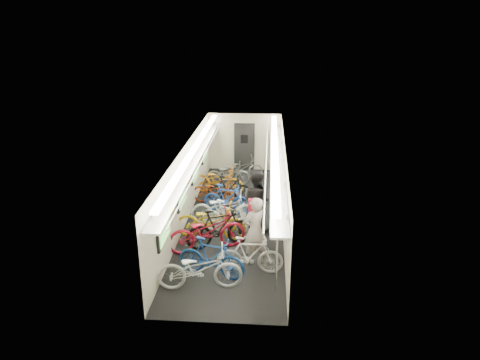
# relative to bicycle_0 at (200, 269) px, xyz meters

# --- Properties ---
(train_car_shell) EXTENTS (10.00, 10.00, 10.00)m
(train_car_shell) POSITION_rel_bicycle_0_xyz_m (0.15, 4.51, 1.14)
(train_car_shell) COLOR black
(train_car_shell) RESTS_ON ground
(bicycle_0) EXTENTS (2.05, 0.93, 1.04)m
(bicycle_0) POSITION_rel_bicycle_0_xyz_m (0.00, 0.00, 0.00)
(bicycle_0) COLOR silver
(bicycle_0) RESTS_ON ground
(bicycle_1) EXTENTS (1.80, 0.94, 1.04)m
(bicycle_1) POSITION_rel_bicycle_0_xyz_m (0.20, 0.51, -0.00)
(bicycle_1) COLOR navy
(bicycle_1) RESTS_ON ground
(bicycle_2) EXTENTS (2.28, 1.51, 1.13)m
(bicycle_2) POSITION_rel_bicycle_0_xyz_m (-0.09, 1.80, 0.05)
(bicycle_2) COLOR maroon
(bicycle_2) RESTS_ON ground
(bicycle_3) EXTENTS (1.96, 1.20, 1.14)m
(bicycle_3) POSITION_rel_bicycle_0_xyz_m (0.24, 2.01, 0.05)
(bicycle_3) COLOR black
(bicycle_3) RESTS_ON ground
(bicycle_4) EXTENTS (2.07, 0.84, 1.07)m
(bicycle_4) POSITION_rel_bicycle_0_xyz_m (-0.08, 2.51, 0.01)
(bicycle_4) COLOR gold
(bicycle_4) RESTS_ON ground
(bicycle_5) EXTENTS (1.84, 1.16, 1.07)m
(bicycle_5) POSITION_rel_bicycle_0_xyz_m (0.42, 2.71, 0.02)
(bicycle_5) COLOR white
(bicycle_5) RESTS_ON ground
(bicycle_6) EXTENTS (2.01, 0.74, 1.05)m
(bicycle_6) POSITION_rel_bicycle_0_xyz_m (0.18, 3.44, 0.00)
(bicycle_6) COLOR silver
(bicycle_6) RESTS_ON ground
(bicycle_7) EXTENTS (1.67, 0.81, 0.97)m
(bicycle_7) POSITION_rel_bicycle_0_xyz_m (0.21, 4.33, -0.04)
(bicycle_7) COLOR #1C4BA8
(bicycle_7) RESTS_ON ground
(bicycle_8) EXTENTS (1.87, 1.08, 0.93)m
(bicycle_8) POSITION_rel_bicycle_0_xyz_m (-0.23, 4.95, -0.06)
(bicycle_8) COLOR maroon
(bicycle_8) RESTS_ON ground
(bicycle_9) EXTENTS (1.58, 0.59, 0.93)m
(bicycle_9) POSITION_rel_bicycle_0_xyz_m (0.18, 5.28, -0.06)
(bicycle_9) COLOR black
(bicycle_9) RESTS_ON ground
(bicycle_10) EXTENTS (2.02, 1.06, 1.01)m
(bicycle_10) POSITION_rel_bicycle_0_xyz_m (-0.28, 5.99, -0.02)
(bicycle_10) COLOR orange
(bicycle_10) RESTS_ON ground
(bicycle_11) EXTENTS (1.67, 0.52, 0.99)m
(bicycle_11) POSITION_rel_bicycle_0_xyz_m (1.13, 0.74, -0.02)
(bicycle_11) COLOR silver
(bicycle_11) RESTS_ON ground
(bicycle_12) EXTENTS (1.70, 0.69, 0.88)m
(bicycle_12) POSITION_rel_bicycle_0_xyz_m (-0.00, 6.90, -0.08)
(bicycle_12) COLOR slate
(bicycle_12) RESTS_ON ground
(bicycle_14) EXTENTS (1.90, 1.13, 0.94)m
(bicycle_14) POSITION_rel_bicycle_0_xyz_m (0.45, 7.48, -0.05)
(bicycle_14) COLOR slate
(bicycle_14) RESTS_ON ground
(passenger_near) EXTENTS (0.79, 0.67, 1.83)m
(passenger_near) POSITION_rel_bicycle_0_xyz_m (1.23, 1.22, 0.39)
(passenger_near) COLOR gray
(passenger_near) RESTS_ON ground
(passenger_mid) EXTENTS (1.14, 1.08, 1.86)m
(passenger_mid) POSITION_rel_bicycle_0_xyz_m (1.20, 3.17, 0.41)
(passenger_mid) COLOR black
(passenger_mid) RESTS_ON ground
(backpack) EXTENTS (0.28, 0.18, 0.38)m
(backpack) POSITION_rel_bicycle_0_xyz_m (1.15, 2.00, 0.76)
(backpack) COLOR #A41020
(backpack) RESTS_ON passenger_near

